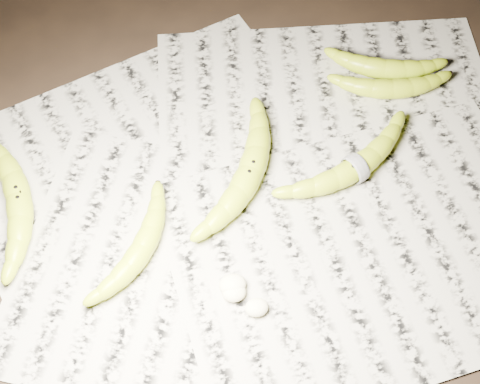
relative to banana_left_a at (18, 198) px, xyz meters
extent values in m
plane|color=black|center=(0.30, -0.08, -0.03)|extent=(3.00, 3.00, 0.00)
cube|color=#ABA693|center=(0.33, -0.06, -0.02)|extent=(0.90, 0.70, 0.01)
torus|color=white|center=(0.50, -0.05, 0.00)|extent=(0.02, 0.04, 0.05)
ellipsoid|color=beige|center=(0.28, -0.20, -0.01)|extent=(0.04, 0.03, 0.02)
ellipsoid|color=beige|center=(0.28, -0.21, -0.01)|extent=(0.03, 0.03, 0.02)
ellipsoid|color=beige|center=(0.30, -0.23, -0.01)|extent=(0.03, 0.03, 0.02)
camera|label=1|loc=(0.21, -0.55, 0.84)|focal=50.00mm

